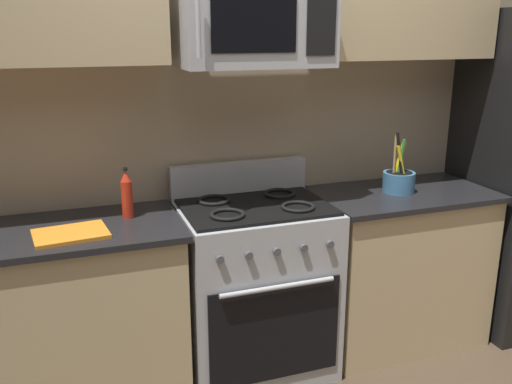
# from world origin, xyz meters

# --- Properties ---
(wall_back) EXTENTS (8.00, 0.10, 2.60)m
(wall_back) POSITION_xyz_m (0.00, 0.98, 1.30)
(wall_back) COLOR tan
(wall_back) RESTS_ON ground
(counter_left) EXTENTS (1.23, 0.59, 0.91)m
(counter_left) POSITION_xyz_m (-1.00, 0.61, 0.46)
(counter_left) COLOR tan
(counter_left) RESTS_ON ground
(range_oven) EXTENTS (0.76, 0.63, 1.09)m
(range_oven) POSITION_xyz_m (-0.00, 0.61, 0.47)
(range_oven) COLOR #B2B5BA
(range_oven) RESTS_ON ground
(counter_right) EXTENTS (0.98, 0.59, 0.91)m
(counter_right) POSITION_xyz_m (0.88, 0.61, 0.46)
(counter_right) COLOR tan
(counter_right) RESTS_ON ground
(microwave) EXTENTS (0.70, 0.44, 0.38)m
(microwave) POSITION_xyz_m (-0.00, 0.64, 1.80)
(microwave) COLOR #B2B5BA
(utensil_crock) EXTENTS (0.18, 0.18, 0.34)m
(utensil_crock) POSITION_xyz_m (0.84, 0.62, 0.98)
(utensil_crock) COLOR teal
(utensil_crock) RESTS_ON counter_right
(cutting_board) EXTENTS (0.33, 0.26, 0.02)m
(cutting_board) POSITION_xyz_m (-0.89, 0.51, 0.92)
(cutting_board) COLOR orange
(cutting_board) RESTS_ON counter_left
(bottle_hot_sauce) EXTENTS (0.05, 0.05, 0.25)m
(bottle_hot_sauce) POSITION_xyz_m (-0.62, 0.68, 1.02)
(bottle_hot_sauce) COLOR red
(bottle_hot_sauce) RESTS_ON counter_left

